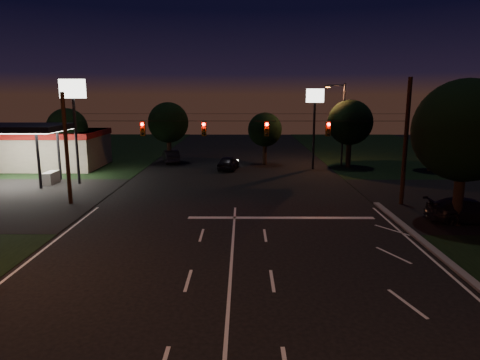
{
  "coord_description": "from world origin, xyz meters",
  "views": [
    {
      "loc": [
        0.54,
        -15.08,
        7.81
      ],
      "look_at": [
        0.37,
        8.95,
        3.0
      ],
      "focal_mm": 32.0,
      "sensor_mm": 36.0,
      "label": 1
    }
  ],
  "objects_px": {
    "utility_pole_right": "(401,204)",
    "car_oncoming_a": "(228,163)",
    "car_cross": "(469,211)",
    "car_oncoming_b": "(171,156)",
    "tree_right_near": "(464,132)"
  },
  "relations": [
    {
      "from": "tree_right_near",
      "to": "car_oncoming_a",
      "type": "distance_m",
      "value": 24.67
    },
    {
      "from": "tree_right_near",
      "to": "car_oncoming_b",
      "type": "distance_m",
      "value": 32.71
    },
    {
      "from": "car_oncoming_a",
      "to": "car_oncoming_b",
      "type": "xyz_separation_m",
      "value": [
        -6.89,
        4.9,
        0.0
      ]
    },
    {
      "from": "car_oncoming_a",
      "to": "car_oncoming_b",
      "type": "relative_size",
      "value": 0.96
    },
    {
      "from": "car_oncoming_b",
      "to": "utility_pole_right",
      "type": "bearing_deg",
      "value": 118.84
    },
    {
      "from": "tree_right_near",
      "to": "car_oncoming_b",
      "type": "bearing_deg",
      "value": 131.48
    },
    {
      "from": "car_oncoming_a",
      "to": "car_cross",
      "type": "relative_size",
      "value": 0.83
    },
    {
      "from": "car_oncoming_b",
      "to": "car_oncoming_a",
      "type": "bearing_deg",
      "value": 127.7
    },
    {
      "from": "utility_pole_right",
      "to": "car_oncoming_b",
      "type": "height_order",
      "value": "utility_pole_right"
    },
    {
      "from": "car_oncoming_a",
      "to": "car_oncoming_b",
      "type": "distance_m",
      "value": 8.46
    },
    {
      "from": "car_oncoming_a",
      "to": "car_oncoming_b",
      "type": "bearing_deg",
      "value": -25.41
    },
    {
      "from": "tree_right_near",
      "to": "car_cross",
      "type": "distance_m",
      "value": 5.06
    },
    {
      "from": "utility_pole_right",
      "to": "car_cross",
      "type": "relative_size",
      "value": 1.73
    },
    {
      "from": "tree_right_near",
      "to": "car_cross",
      "type": "height_order",
      "value": "tree_right_near"
    },
    {
      "from": "utility_pole_right",
      "to": "car_oncoming_a",
      "type": "bearing_deg",
      "value": 131.9
    }
  ]
}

